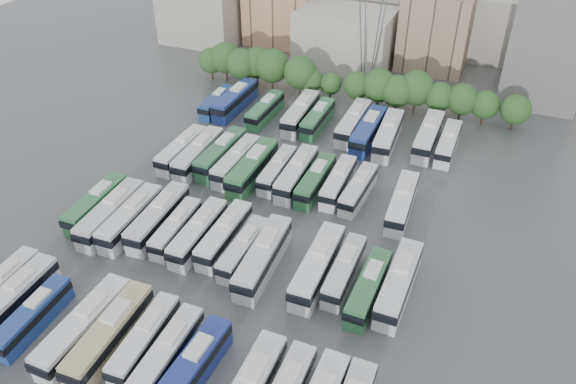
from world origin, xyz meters
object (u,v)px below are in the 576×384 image
at_px(bus_r0_s5, 110,334).
at_px(bus_r2_s10, 358,189).
at_px(bus_r1_s7, 243,249).
at_px(bus_r1_s3, 158,217).
at_px(bus_r1_s13, 399,283).
at_px(bus_r2_s3, 221,153).
at_px(bus_r3_s6, 318,118).
at_px(bus_r1_s1, 111,213).
at_px(bus_r3_s3, 265,110).
at_px(bus_r1_s12, 369,288).
at_px(bus_r1_s0, 97,204).
at_px(bus_r2_s4, 236,161).
at_px(apartment_tower, 552,34).
at_px(bus_r0_s4, 84,327).
at_px(bus_r2_s9, 338,182).
at_px(bus_r1_s8, 263,257).
at_px(bus_r1_s5, 198,233).
at_px(bus_r3_s5, 300,113).
at_px(bus_r3_s12, 428,136).
at_px(bus_r1_s11, 344,270).
at_px(bus_r1_s4, 176,228).
at_px(bus_r0_s8, 192,369).
at_px(bus_r3_s8, 353,122).
at_px(bus_r2_s6, 277,170).
at_px(bus_r1_s6, 224,235).
at_px(bus_r3_s0, 217,102).
at_px(bus_r2_s12, 402,202).
at_px(bus_r2_s8, 316,180).
at_px(bus_r3_s13, 448,143).
at_px(bus_r0_s1, 13,300).
at_px(bus_r2_s7, 297,173).
at_px(bus_r3_s1, 235,100).
at_px(bus_r2_s2, 199,154).
at_px(bus_r3_s9, 368,130).
at_px(bus_r0_s6, 145,339).
at_px(bus_r0_s0, 1,286).
at_px(bus_r2_s5, 252,168).
at_px(bus_r3_s10, 388,135).
at_px(bus_r0_s7, 168,353).
at_px(bus_r2_s1, 182,150).
at_px(bus_r0_s2, 33,316).

height_order(bus_r0_s5, bus_r2_s10, bus_r0_s5).
bearing_deg(bus_r1_s7, bus_r1_s3, 175.54).
xyz_separation_m(bus_r1_s3, bus_r1_s13, (33.09, 0.01, 0.01)).
xyz_separation_m(bus_r2_s3, bus_r3_s6, (10.11, 17.47, -0.17)).
xyz_separation_m(bus_r1_s1, bus_r3_s3, (6.46, 36.82, -0.22)).
bearing_deg(bus_r3_s3, bus_r1_s12, -49.83).
distance_m(bus_r1_s0, bus_r2_s4, 21.88).
height_order(bus_r0_s5, bus_r2_s4, bus_r0_s5).
distance_m(apartment_tower, bus_r0_s4, 93.33).
bearing_deg(bus_r2_s9, bus_r1_s8, -100.61).
xyz_separation_m(bus_r1_s5, bus_r3_s6, (3.53, 36.20, -0.06)).
distance_m(bus_r3_s5, bus_r3_s12, 22.89).
relative_size(bus_r1_s11, bus_r3_s12, 0.83).
bearing_deg(bus_r1_s5, bus_r1_s4, 179.68).
distance_m(bus_r0_s8, bus_r3_s8, 55.77).
xyz_separation_m(bus_r1_s11, bus_r2_s10, (-3.35, 17.26, -0.02)).
bearing_deg(bus_r2_s6, bus_r1_s7, -81.40).
bearing_deg(bus_r1_s1, bus_r1_s6, 4.36).
bearing_deg(bus_r3_s0, bus_r2_s12, -26.82).
bearing_deg(bus_r0_s8, bus_r2_s8, 92.60).
bearing_deg(bus_r1_s3, bus_r3_s13, 44.51).
xyz_separation_m(bus_r0_s1, bus_r2_s6, (16.85, 36.66, -0.23)).
xyz_separation_m(bus_r2_s7, bus_r3_s12, (16.27, 18.98, 0.13)).
xyz_separation_m(bus_r2_s12, bus_r3_s1, (-36.39, 20.02, 0.16)).
height_order(bus_r2_s4, bus_r3_s8, bus_r3_s8).
xyz_separation_m(bus_r1_s1, bus_r2_s6, (16.47, 19.21, -0.31)).
relative_size(bus_r2_s2, bus_r3_s9, 0.97).
height_order(bus_r1_s7, bus_r3_s12, bus_r3_s12).
distance_m(bus_r2_s12, bus_r3_s1, 41.53).
relative_size(bus_r2_s9, bus_r3_s8, 0.87).
distance_m(bus_r2_s2, bus_r3_s5, 21.63).
distance_m(bus_r2_s8, bus_r2_s10, 6.57).
relative_size(bus_r1_s3, bus_r3_s12, 0.96).
bearing_deg(bus_r0_s1, bus_r2_s10, 48.94).
bearing_deg(bus_r2_s12, bus_r3_s8, 120.97).
height_order(bus_r0_s4, bus_r0_s6, bus_r0_s4).
distance_m(bus_r0_s8, bus_r3_s1, 60.51).
xyz_separation_m(bus_r0_s0, bus_r0_s5, (16.46, -1.21, 0.27)).
bearing_deg(bus_r2_s5, bus_r3_s10, 47.01).
bearing_deg(bus_r3_s0, bus_r2_s10, -29.70).
bearing_deg(bus_r0_s1, bus_r3_s8, 65.42).
bearing_deg(bus_r0_s7, bus_r1_s5, 109.35).
height_order(bus_r1_s11, bus_r2_s1, bus_r2_s1).
bearing_deg(bus_r3_s3, bus_r1_s3, -88.96).
xyz_separation_m(bus_r3_s3, bus_r3_s12, (29.54, 1.17, 0.28)).
height_order(bus_r0_s6, bus_r1_s6, bus_r1_s6).
xyz_separation_m(bus_r2_s1, bus_r3_s12, (36.10, 19.42, 0.21)).
xyz_separation_m(bus_r1_s11, bus_r3_s10, (-3.19, 34.19, 0.33)).
distance_m(bus_r1_s5, bus_r2_s8, 20.18).
height_order(bus_r0_s2, bus_r2_s6, bus_r2_s6).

